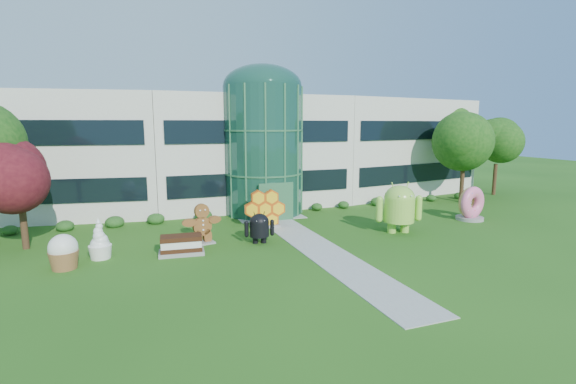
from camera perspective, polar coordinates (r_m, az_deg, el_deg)
name	(u,v)px	position (r m, az deg, el deg)	size (l,w,h in m)	color
ground	(331,257)	(22.48, 5.97, -8.86)	(140.00, 140.00, 0.00)	#215114
building	(243,150)	(38.36, -6.11, 5.76)	(46.00, 15.00, 9.30)	beige
atrium	(263,151)	(32.59, -3.43, 5.62)	(6.00, 6.00, 9.80)	#194738
walkway	(316,247)	(24.19, 3.83, -7.46)	(2.40, 20.00, 0.04)	#9E9E93
tree_red	(21,197)	(27.47, -32.71, -0.53)	(4.00, 4.00, 6.00)	#3F0C14
trees_backdrop	(259,159)	(33.59, -3.93, 4.53)	(52.00, 8.00, 8.40)	#114110
android_green	(399,205)	(27.81, 14.96, -1.73)	(3.21, 2.14, 3.64)	#92D243
android_black	(259,226)	(24.69, -3.94, -4.65)	(1.84, 1.23, 2.09)	black
donut	(471,203)	(33.32, 23.70, -1.38)	(2.42, 1.16, 2.52)	#FD6092
gingerbread	(202,224)	(25.01, -11.67, -4.25)	(2.63, 1.01, 2.42)	brown
ice_cream_sandwich	(181,245)	(23.39, -14.38, -7.02)	(2.38, 1.19, 1.06)	black
honeycomb	(265,210)	(28.47, -3.19, -2.51)	(2.96, 1.06, 2.33)	yellow
froyo	(99,239)	(23.99, -24.38, -5.83)	(1.25, 1.25, 2.14)	white
cupcake	(63,252)	(23.14, -28.37, -7.18)	(1.45, 1.45, 1.74)	white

